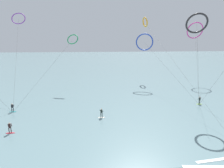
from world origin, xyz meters
TOP-DOWN VIEW (x-y plane):
  - sea_water at (0.00, 107.88)m, footprint 400.00×200.00m
  - surfer_lime at (19.61, 29.12)m, footprint 1.40×0.69m
  - surfer_ivory at (-1.86, 23.37)m, footprint 1.40×0.71m
  - surfer_teal at (-18.96, 27.83)m, footprint 1.40×0.63m
  - surfer_crimson at (-15.83, 18.36)m, footprint 1.40×0.70m
  - kite_emerald at (-8.75, 47.13)m, footprint 12.08×20.83m
  - kite_violet at (-23.35, 49.16)m, footprint 6.34×22.62m
  - kite_cobalt at (12.08, 49.25)m, footprint 10.23×21.66m
  - kite_amber at (15.19, 61.75)m, footprint 1.80×51.24m
  - kite_magenta at (29.59, 53.71)m, footprint 12.73×25.78m
  - kite_charcoal at (16.07, 26.33)m, footprint 5.75×4.25m

SIDE VIEW (x-z plane):
  - sea_water at x=0.00m, z-range 0.00..0.08m
  - surfer_lime at x=19.61m, z-range -0.03..1.67m
  - surfer_ivory at x=-1.86m, z-range -0.03..1.67m
  - surfer_teal at x=-18.96m, z-range -0.03..1.67m
  - surfer_crimson at x=-15.83m, z-range -0.03..1.67m
  - kite_cobalt at x=12.08m, z-range 5.22..20.82m
  - kite_emerald at x=-8.75m, z-range 6.17..21.40m
  - kite_magenta at x=29.59m, z-range 6.97..26.16m
  - kite_charcoal at x=16.07m, z-range 7.45..26.08m
  - kite_violet at x=-23.35m, z-range 8.83..29.87m
  - kite_amber at x=15.19m, z-range 8.91..30.32m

